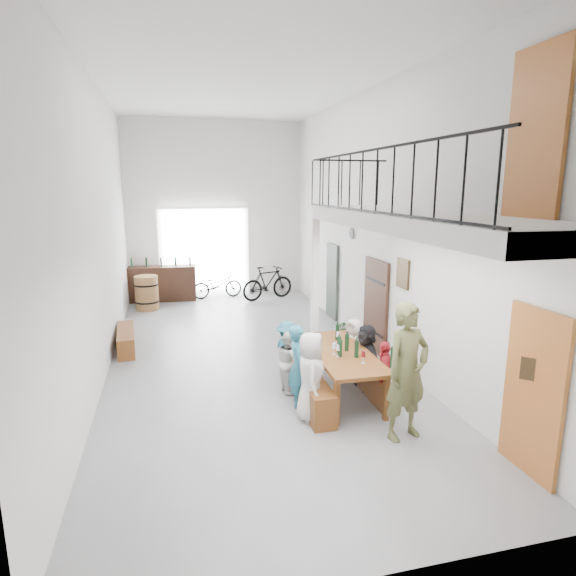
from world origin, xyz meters
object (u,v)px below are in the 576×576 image
object	(u,v)px
side_bench	(126,340)
oak_barrel	(147,293)
bicycle_near	(217,285)
bench_inner	(307,386)
serving_counter	(162,283)
tasting_table	(341,356)
host_standing	(407,371)

from	to	relation	value
side_bench	oak_barrel	xyz separation A→B (m)	(0.32, 3.47, 0.27)
oak_barrel	bicycle_near	bearing A→B (deg)	25.59
bicycle_near	oak_barrel	bearing A→B (deg)	107.05
oak_barrel	bench_inner	bearing A→B (deg)	-67.77
oak_barrel	serving_counter	size ratio (longest dim) A/B	0.48
oak_barrel	bicycle_near	size ratio (longest dim) A/B	0.62
bench_inner	bicycle_near	xyz separation A→B (m)	(-0.69, 7.87, 0.16)
tasting_table	oak_barrel	bearing A→B (deg)	117.92
oak_barrel	host_standing	bearing A→B (deg)	-65.45
host_standing	bicycle_near	xyz separation A→B (m)	(-1.70, 9.35, -0.56)
tasting_table	side_bench	size ratio (longest dim) A/B	1.47
oak_barrel	bicycle_near	distance (m)	2.34
bicycle_near	serving_counter	bearing A→B (deg)	79.62
tasting_table	bicycle_near	xyz separation A→B (m)	(-1.29, 7.84, -0.29)
serving_counter	host_standing	size ratio (longest dim) A/B	1.04
host_standing	bicycle_near	size ratio (longest dim) A/B	1.23
tasting_table	bench_inner	bearing A→B (deg)	-175.36
side_bench	serving_counter	size ratio (longest dim) A/B	0.77
bench_inner	oak_barrel	size ratio (longest dim) A/B	2.24
bench_inner	oak_barrel	bearing A→B (deg)	114.18
side_bench	bench_inner	bearing A→B (deg)	-47.33
side_bench	bicycle_near	bearing A→B (deg)	61.50
oak_barrel	serving_counter	world-z (taller)	serving_counter
bench_inner	side_bench	bearing A→B (deg)	134.62
tasting_table	serving_counter	distance (m)	8.44
tasting_table	serving_counter	bearing A→B (deg)	112.09
side_bench	host_standing	distance (m)	6.43
tasting_table	bicycle_near	world-z (taller)	bicycle_near
tasting_table	host_standing	xyz separation A→B (m)	(0.41, -1.51, 0.28)
bench_inner	oak_barrel	xyz separation A→B (m)	(-2.81, 6.86, 0.24)
host_standing	side_bench	bearing A→B (deg)	114.73
bench_inner	serving_counter	xyz separation A→B (m)	(-2.38, 7.93, 0.28)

